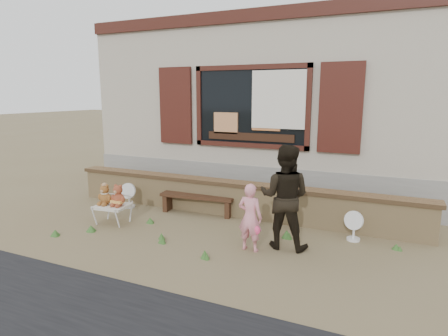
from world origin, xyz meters
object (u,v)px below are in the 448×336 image
at_px(child, 250,217).
at_px(adult, 285,197).
at_px(teddy_bear_right, 118,195).
at_px(bench, 197,200).
at_px(teddy_bear_left, 105,194).
at_px(folding_chair, 113,207).

distance_m(child, adult, 0.61).
relative_size(teddy_bear_right, adult, 0.25).
height_order(bench, teddy_bear_right, teddy_bear_right).
xyz_separation_m(bench, teddy_bear_right, (-1.00, -1.11, 0.27)).
bearing_deg(teddy_bear_right, adult, -1.84).
bearing_deg(bench, teddy_bear_right, -137.14).
distance_m(bench, teddy_bear_left, 1.73).
bearing_deg(teddy_bear_left, bench, 35.92).
bearing_deg(folding_chair, teddy_bear_right, 0.00).
bearing_deg(folding_chair, teddy_bear_left, 180.00).
bearing_deg(child, folding_chair, 0.73).
bearing_deg(teddy_bear_left, adult, -1.68).
relative_size(folding_chair, child, 0.59).
xyz_separation_m(folding_chair, child, (2.68, -0.11, 0.20)).
height_order(bench, teddy_bear_left, teddy_bear_left).
height_order(folding_chair, child, child).
xyz_separation_m(bench, teddy_bear_left, (-1.28, -1.14, 0.26)).
distance_m(bench, child, 1.99).
bearing_deg(teddy_bear_right, child, -8.68).
relative_size(bench, teddy_bear_left, 3.91).
xyz_separation_m(folding_chair, adult, (3.11, 0.22, 0.48)).
distance_m(teddy_bear_right, child, 2.55).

